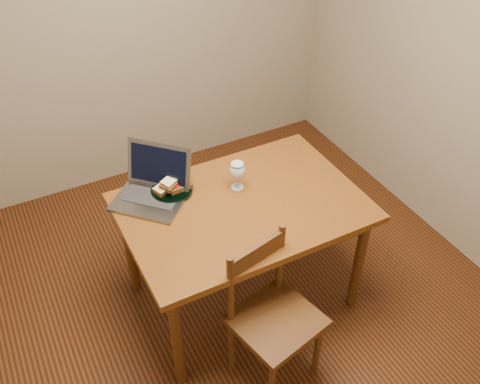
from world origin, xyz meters
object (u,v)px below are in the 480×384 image
plate (172,191)px  milk_glass (237,176)px  chair (273,311)px  table (242,216)px  laptop (153,184)px

plate → milk_glass: milk_glass is taller
chair → milk_glass: size_ratio=2.86×
table → milk_glass: (0.04, 0.15, 0.17)m
plate → laptop: size_ratio=0.47×
plate → chair: bearing=-76.3°
table → laptop: bearing=142.1°
chair → plate: bearing=90.8°
table → milk_glass: bearing=73.3°
chair → laptop: bearing=96.3°
chair → plate: chair is taller
chair → plate: size_ratio=2.08×
table → chair: (-0.10, -0.53, -0.18)m
chair → milk_glass: (0.15, 0.67, 0.35)m
plate → milk_glass: (0.34, -0.13, 0.08)m
chair → milk_glass: 0.77m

